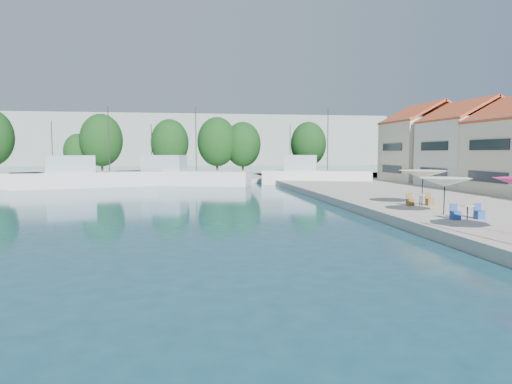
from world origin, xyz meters
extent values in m
cube|color=#ADA79C|center=(-8.00, 67.00, 0.30)|extent=(90.00, 16.00, 0.60)
cube|color=gray|center=(-30.00, 160.00, 8.00)|extent=(180.00, 40.00, 16.00)
cube|color=gray|center=(40.00, 180.00, 6.00)|extent=(140.00, 40.00, 12.00)
cube|color=silver|center=(24.00, 42.00, 4.10)|extent=(8.00, 8.50, 7.00)
pyramid|color=#C54A2B|center=(24.00, 42.00, 9.40)|extent=(8.40, 8.80, 1.80)
cube|color=beige|center=(24.00, 51.00, 4.35)|extent=(8.60, 8.50, 7.50)
pyramid|color=#C54A2B|center=(24.00, 51.00, 9.90)|extent=(9.00, 8.80, 1.80)
cube|color=silver|center=(-16.45, 55.77, 0.70)|extent=(18.77, 9.75, 2.20)
cube|color=#95A7B8|center=(-19.07, 54.99, 2.80)|extent=(6.27, 5.05, 2.00)
cylinder|color=#2D2D2D|center=(-14.71, 56.29, 5.80)|extent=(0.12, 0.12, 8.00)
cylinder|color=#2D2D2D|center=(-20.81, 54.46, 4.80)|extent=(0.10, 0.10, 6.00)
cube|color=silver|center=(-5.71, 56.87, 0.70)|extent=(17.34, 9.13, 2.20)
cube|color=#95A7B8|center=(-8.12, 57.61, 2.80)|extent=(5.81, 4.70, 2.00)
cylinder|color=#2D2D2D|center=(-4.11, 56.37, 5.80)|extent=(0.12, 0.12, 8.00)
cylinder|color=#2D2D2D|center=(-9.72, 58.11, 4.80)|extent=(0.10, 0.10, 6.00)
cube|color=silver|center=(11.42, 55.48, 0.70)|extent=(14.35, 7.68, 2.20)
cube|color=#95A7B8|center=(9.43, 56.11, 2.80)|extent=(4.82, 3.92, 2.00)
cylinder|color=#2D2D2D|center=(12.74, 55.05, 5.80)|extent=(0.12, 0.12, 8.00)
cylinder|color=#2D2D2D|center=(8.11, 56.53, 4.80)|extent=(0.10, 0.10, 6.00)
cylinder|color=#3F2B19|center=(-21.41, 70.53, 2.02)|extent=(0.36, 0.36, 2.84)
ellipsoid|color=#113511|center=(-21.41, 70.53, 4.29)|extent=(4.31, 4.31, 5.39)
cylinder|color=#3F2B19|center=(-17.75, 69.02, 2.66)|extent=(0.36, 0.36, 4.12)
ellipsoid|color=#113511|center=(-17.75, 69.02, 5.96)|extent=(6.26, 6.26, 7.83)
cylinder|color=#3F2B19|center=(-7.82, 70.88, 2.54)|extent=(0.36, 0.36, 3.88)
ellipsoid|color=#113511|center=(-7.82, 70.88, 5.64)|extent=(5.90, 5.90, 7.37)
cylinder|color=#3F2B19|center=(-0.57, 68.68, 2.59)|extent=(0.36, 0.36, 3.99)
ellipsoid|color=#113511|center=(-0.57, 68.68, 5.78)|extent=(6.06, 6.06, 7.57)
cylinder|color=#3F2B19|center=(3.47, 68.91, 2.44)|extent=(0.36, 0.36, 3.69)
ellipsoid|color=#113511|center=(3.47, 68.91, 5.39)|extent=(5.60, 5.60, 7.00)
cylinder|color=#3F2B19|center=(14.28, 69.94, 2.48)|extent=(0.36, 0.36, 3.77)
ellipsoid|color=#113511|center=(14.28, 69.94, 5.50)|extent=(5.73, 5.73, 7.16)
cylinder|color=black|center=(9.05, 21.97, 1.66)|extent=(0.06, 0.06, 2.13)
cone|color=white|center=(9.05, 21.97, 2.48)|extent=(2.98, 2.98, 0.50)
cylinder|color=black|center=(10.17, 26.42, 1.78)|extent=(0.06, 0.06, 2.36)
cone|color=#FDECC5|center=(10.17, 26.42, 2.71)|extent=(3.24, 3.24, 0.50)
cylinder|color=black|center=(9.30, 20.14, 0.97)|extent=(0.06, 0.06, 0.74)
cylinder|color=#BEAC8B|center=(9.30, 20.14, 1.34)|extent=(0.70, 0.70, 0.04)
cube|color=navy|center=(10.00, 20.14, 0.83)|extent=(0.42, 0.42, 0.46)
cube|color=navy|center=(8.60, 20.14, 0.83)|extent=(0.42, 0.42, 0.46)
cylinder|color=black|center=(10.03, 26.44, 0.97)|extent=(0.06, 0.06, 0.74)
cylinder|color=#BEAC8B|center=(10.03, 26.44, 1.34)|extent=(0.70, 0.70, 0.04)
cube|color=brown|center=(10.73, 26.44, 0.83)|extent=(0.42, 0.42, 0.46)
cube|color=brown|center=(9.33, 26.44, 0.83)|extent=(0.42, 0.42, 0.46)
camera|label=1|loc=(-5.59, -1.93, 4.18)|focal=32.00mm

